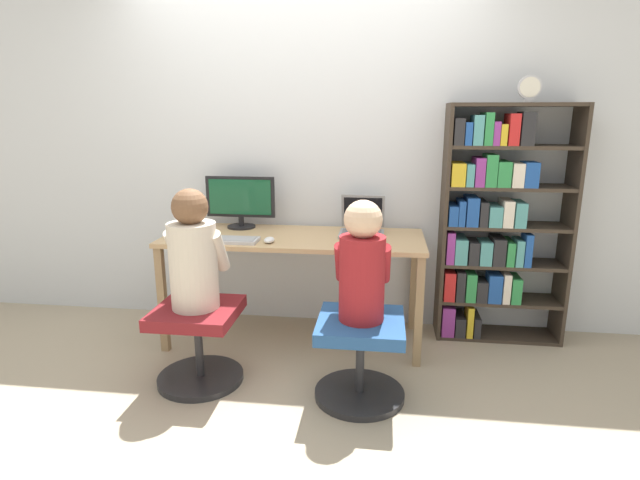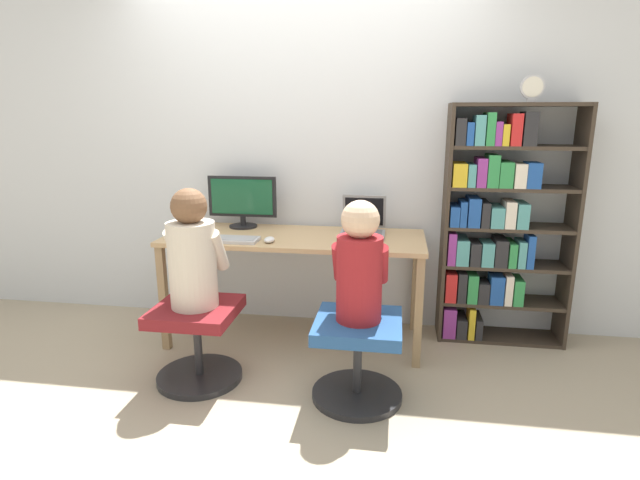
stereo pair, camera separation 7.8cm
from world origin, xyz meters
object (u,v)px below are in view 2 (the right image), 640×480
object	(u,v)px
office_chair_left	(197,336)
bookshelf	(494,226)
desk_clock	(532,88)
desktop_monitor	(242,201)
person_at_monitor	(192,254)
keyboard	(228,239)
person_at_laptop	(360,265)
laptop	(363,226)
office_chair_right	(358,352)

from	to	relation	value
office_chair_left	bookshelf	bearing A→B (deg)	25.36
office_chair_left	desk_clock	size ratio (longest dim) A/B	3.10
bookshelf	desk_clock	size ratio (longest dim) A/B	9.91
desktop_monitor	person_at_monitor	distance (m)	0.86
desktop_monitor	keyboard	world-z (taller)	desktop_monitor
person_at_monitor	bookshelf	xyz separation A→B (m)	(1.79, 0.85, 0.04)
desktop_monitor	person_at_monitor	bearing A→B (deg)	-92.53
person_at_laptop	bookshelf	size ratio (longest dim) A/B	0.40
bookshelf	desk_clock	xyz separation A→B (m)	(0.14, -0.06, 0.89)
laptop	keyboard	size ratio (longest dim) A/B	0.80
person_at_monitor	bookshelf	distance (m)	1.98
laptop	desk_clock	xyz separation A→B (m)	(1.02, 0.02, 0.91)
laptop	office_chair_left	xyz separation A→B (m)	(-0.92, -0.77, -0.53)
bookshelf	desk_clock	bearing A→B (deg)	-22.97
laptop	person_at_laptop	world-z (taller)	person_at_laptop
laptop	person_at_laptop	xyz separation A→B (m)	(0.04, -0.82, -0.03)
desktop_monitor	desk_clock	bearing A→B (deg)	-1.82
keyboard	desk_clock	bearing A→B (deg)	10.63
keyboard	person_at_laptop	size ratio (longest dim) A/B	0.61
laptop	office_chair_right	size ratio (longest dim) A/B	0.63
person_at_monitor	bookshelf	size ratio (longest dim) A/B	0.42
keyboard	person_at_monitor	xyz separation A→B (m)	(-0.06, -0.43, 0.02)
office_chair_right	person_at_monitor	world-z (taller)	person_at_monitor
laptop	keyboard	bearing A→B (deg)	-158.87
keyboard	office_chair_right	xyz separation A→B (m)	(0.89, -0.50, -0.49)
keyboard	office_chair_left	xyz separation A→B (m)	(-0.06, -0.44, -0.49)
office_chair_left	bookshelf	xyz separation A→B (m)	(1.79, 0.85, 0.55)
office_chair_left	person_at_monitor	bearing A→B (deg)	90.00
office_chair_left	desk_clock	distance (m)	2.54
desktop_monitor	office_chair_left	bearing A→B (deg)	-92.51
office_chair_right	person_at_laptop	world-z (taller)	person_at_laptop
office_chair_right	laptop	bearing A→B (deg)	92.68
person_at_monitor	person_at_laptop	xyz separation A→B (m)	(0.95, -0.06, -0.01)
desktop_monitor	office_chair_right	size ratio (longest dim) A/B	0.99
desk_clock	office_chair_left	bearing A→B (deg)	-157.85
person_at_monitor	bookshelf	world-z (taller)	bookshelf
laptop	bookshelf	bearing A→B (deg)	5.40
office_chair_right	person_at_laptop	distance (m)	0.50
person_at_laptop	bookshelf	distance (m)	1.23
keyboard	bookshelf	world-z (taller)	bookshelf
keyboard	office_chair_left	bearing A→B (deg)	-98.07
desktop_monitor	person_at_monitor	world-z (taller)	person_at_monitor
person_at_monitor	office_chair_right	bearing A→B (deg)	-3.76
desk_clock	person_at_monitor	bearing A→B (deg)	-157.96
office_chair_left	desk_clock	bearing A→B (deg)	22.15
office_chair_left	person_at_monitor	world-z (taller)	person_at_monitor
keyboard	office_chair_left	distance (m)	0.66
desktop_monitor	keyboard	size ratio (longest dim) A/B	1.26
desktop_monitor	laptop	world-z (taller)	desktop_monitor
person_at_monitor	desk_clock	world-z (taller)	desk_clock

